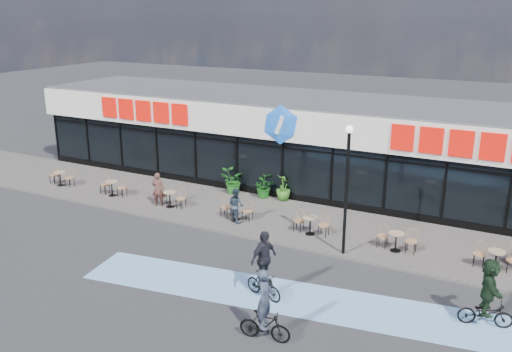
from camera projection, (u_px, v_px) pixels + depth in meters
The scene contains 20 objects.
ground at pixel (205, 254), 20.64m from camera, with size 120.00×120.00×0.00m, color #28282B.
sidewalk at pixel (259, 215), 24.45m from camera, with size 44.00×5.00×0.10m, color #5D5653.
bike_lane at pixel (285, 296), 17.61m from camera, with size 14.00×2.20×0.01m, color #72A6D7.
building at pixel (306, 141), 28.38m from camera, with size 30.60×6.57×4.75m.
lamp_post at pixel (347, 179), 19.63m from camera, with size 0.28×0.28×4.93m.
bistro_set_0 at pixel (61, 177), 28.35m from camera, with size 1.54×0.62×0.90m.
bistro_set_1 at pixel (113, 186), 26.81m from camera, with size 1.54×0.62×0.90m.
bistro_set_2 at pixel (171, 197), 25.27m from camera, with size 1.54×0.62×0.90m.
bistro_set_3 at pixel (236, 209), 23.73m from camera, with size 1.54×0.62×0.90m.
bistro_set_4 at pixel (311, 223), 22.20m from camera, with size 1.54×0.62×0.90m.
bistro_set_5 at pixel (397, 239), 20.66m from camera, with size 1.54×0.62×0.90m.
bistro_set_6 at pixel (496, 257), 19.12m from camera, with size 1.54×0.62×0.90m.
potted_plant_left at pixel (232, 181), 27.01m from camera, with size 1.12×0.97×1.25m, color #1F661D.
potted_plant_mid at pixel (262, 186), 26.44m from camera, with size 1.01×0.88×1.13m, color #195618.
potted_plant_right at pixel (283, 188), 26.06m from camera, with size 0.71×0.71×1.26m, color #326B1E.
patron_left at pixel (158, 189), 25.26m from camera, with size 0.59×0.39×1.62m, color #53302A.
patron_right at pixel (236, 205), 23.35m from camera, with size 0.74×0.58×1.52m, color #2A3642.
cyclist_a at pixel (264, 268), 17.24m from camera, with size 1.52×1.18×2.32m.
cyclist_b at pixel (488, 295), 15.70m from camera, with size 1.63×1.65×2.15m.
cyclist_c at pixel (265, 314), 15.05m from camera, with size 1.55×0.68×2.18m.
Camera 1 is at (10.37, -15.85, 8.93)m, focal length 38.00 mm.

